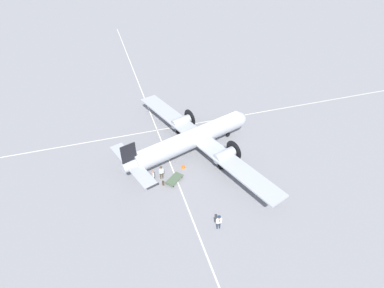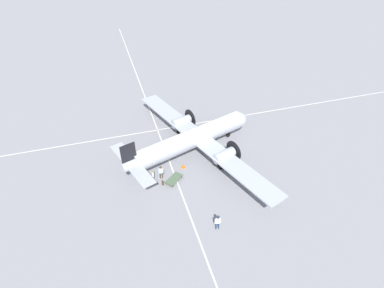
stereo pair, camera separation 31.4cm
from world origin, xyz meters
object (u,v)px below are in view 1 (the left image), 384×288
object	(u,v)px
airliner_main	(194,138)
traffic_cone	(183,166)
baggage_cart	(174,179)
crew_foreground	(219,221)
ramp_agent	(161,171)
suitcase_near_door	(163,183)
passenger_boarding	(153,175)

from	to	relation	value
airliner_main	traffic_cone	bearing A→B (deg)	-149.88
baggage_cart	airliner_main	bearing A→B (deg)	8.44
crew_foreground	traffic_cone	bearing A→B (deg)	-78.86
airliner_main	ramp_agent	distance (m)	6.60
suitcase_near_door	traffic_cone	world-z (taller)	traffic_cone
crew_foreground	baggage_cart	xyz separation A→B (m)	(7.99, 2.50, -0.88)
airliner_main	suitcase_near_door	size ratio (longest dim) A/B	48.49
airliner_main	suitcase_near_door	bearing A→B (deg)	-156.80
baggage_cart	traffic_cone	bearing A→B (deg)	8.94
passenger_boarding	traffic_cone	distance (m)	4.34
crew_foreground	passenger_boarding	xyz separation A→B (m)	(8.73, 4.88, -0.14)
crew_foreground	airliner_main	bearing A→B (deg)	-90.10
crew_foreground	ramp_agent	size ratio (longest dim) A/B	1.01
passenger_boarding	baggage_cart	world-z (taller)	passenger_boarding
ramp_agent	baggage_cart	bearing A→B (deg)	-33.92
suitcase_near_door	airliner_main	bearing A→B (deg)	-48.18
ramp_agent	suitcase_near_door	distance (m)	1.42
passenger_boarding	suitcase_near_door	xyz separation A→B (m)	(-0.96, -0.97, -0.76)
passenger_boarding	traffic_cone	size ratio (longest dim) A/B	2.66
crew_foreground	ramp_agent	world-z (taller)	crew_foreground
ramp_agent	traffic_cone	bearing A→B (deg)	19.74
passenger_boarding	baggage_cart	bearing A→B (deg)	-123.01
airliner_main	traffic_cone	size ratio (longest dim) A/B	43.01
ramp_agent	traffic_cone	distance (m)	3.35
passenger_boarding	suitcase_near_door	bearing A→B (deg)	-150.59
airliner_main	passenger_boarding	bearing A→B (deg)	-167.35
suitcase_near_door	ramp_agent	bearing A→B (deg)	-4.40
baggage_cart	ramp_agent	bearing A→B (deg)	106.17
ramp_agent	suitcase_near_door	size ratio (longest dim) A/B	3.32
airliner_main	ramp_agent	bearing A→B (deg)	-163.53
crew_foreground	traffic_cone	world-z (taller)	crew_foreground
baggage_cart	traffic_cone	distance (m)	2.63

